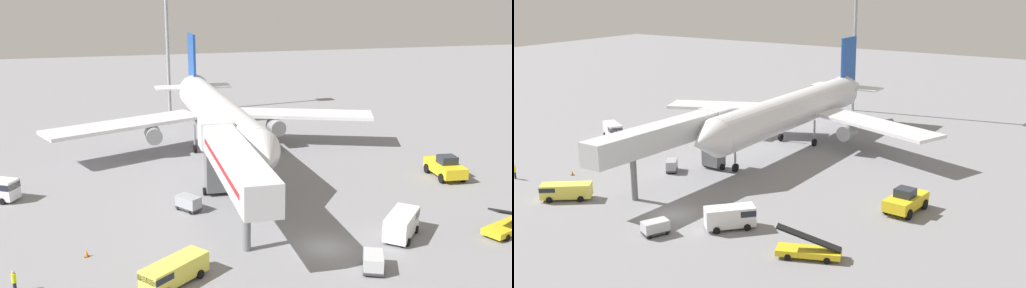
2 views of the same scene
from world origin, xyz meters
TOP-DOWN VIEW (x-y plane):
  - ground_plane at (0.00, 0.00)m, footprint 300.00×300.00m
  - airplane_at_gate at (-3.12, 31.04)m, footprint 44.60×47.08m
  - jet_bridge at (-6.39, 7.60)m, footprint 3.81×22.13m
  - pushback_tug at (20.29, 13.85)m, footprint 3.45×6.00m
  - belt_loader_truck at (16.99, -1.40)m, footprint 6.07×3.83m
  - service_van_rear_right at (-13.18, -2.89)m, footprint 5.51×4.84m
  - service_van_outer_left at (7.29, 0.40)m, footprint 4.85×4.99m
  - baggage_cart_far_left at (2.00, -4.81)m, footprint 2.36×2.87m
  - baggage_cart_mid_left at (-9.92, 11.34)m, footprint 2.48×2.76m
  - ground_crew_worker_foreground at (-24.33, -1.21)m, footprint 0.42×0.42m
  - safety_cone_alpha at (-19.46, 3.47)m, footprint 0.38×0.38m

SIDE VIEW (x-z plane):
  - ground_plane at x=0.00m, z-range 0.00..0.00m
  - safety_cone_alpha at x=-19.46m, z-range 0.00..0.58m
  - belt_loader_truck at x=16.99m, z-range -0.71..2.19m
  - baggage_cart_far_left at x=2.00m, z-range 0.08..1.48m
  - baggage_cart_mid_left at x=-9.92m, z-range 0.08..1.58m
  - ground_crew_worker_foreground at x=-24.33m, z-range 0.05..1.81m
  - service_van_rear_right at x=-13.18m, z-range 0.15..1.98m
  - pushback_tug at x=20.29m, z-range -0.09..2.57m
  - service_van_outer_left at x=7.29m, z-range 0.16..2.39m
  - airplane_at_gate at x=-3.12m, z-range -1.81..12.47m
  - jet_bridge at x=-6.39m, z-range 2.08..9.90m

